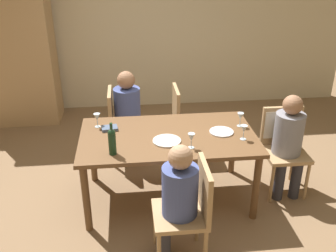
% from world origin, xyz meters
% --- Properties ---
extents(ground_plane, '(10.00, 10.00, 0.00)m').
position_xyz_m(ground_plane, '(0.00, 0.00, 0.00)').
color(ground_plane, '#846647').
extents(rear_room_partition, '(6.40, 0.12, 2.70)m').
position_xyz_m(rear_room_partition, '(0.00, 2.70, 1.35)').
color(rear_room_partition, beige).
rests_on(rear_room_partition, ground_plane).
extents(armoire_cabinet, '(1.18, 0.62, 2.18)m').
position_xyz_m(armoire_cabinet, '(-1.98, 2.25, 1.10)').
color(armoire_cabinet, tan).
rests_on(armoire_cabinet, ground_plane).
extents(dining_table, '(1.76, 1.00, 0.76)m').
position_xyz_m(dining_table, '(0.00, 0.00, 0.67)').
color(dining_table, brown).
rests_on(dining_table, ground_plane).
extents(chair_near, '(0.44, 0.44, 0.92)m').
position_xyz_m(chair_near, '(0.09, -0.88, 0.53)').
color(chair_near, tan).
rests_on(chair_near, ground_plane).
extents(chair_far_left, '(0.44, 0.44, 0.92)m').
position_xyz_m(chair_far_left, '(-0.48, 0.88, 0.53)').
color(chair_far_left, tan).
rests_on(chair_far_left, ground_plane).
extents(chair_right_end, '(0.44, 0.46, 0.92)m').
position_xyz_m(chair_right_end, '(1.26, 0.12, 0.59)').
color(chair_right_end, tan).
rests_on(chair_right_end, ground_plane).
extents(chair_far_right, '(0.44, 0.44, 0.92)m').
position_xyz_m(chair_far_right, '(0.31, 0.88, 0.53)').
color(chair_far_right, tan).
rests_on(chair_far_right, ground_plane).
extents(person_woman_host, '(0.34, 0.29, 1.11)m').
position_xyz_m(person_woman_host, '(-0.03, -0.88, 0.64)').
color(person_woman_host, '#33333D').
rests_on(person_woman_host, ground_plane).
extents(person_man_bearded, '(0.36, 0.31, 1.15)m').
position_xyz_m(person_man_bearded, '(-0.37, 0.88, 0.66)').
color(person_man_bearded, '#33333D').
rests_on(person_man_bearded, ground_plane).
extents(person_man_guest, '(0.30, 0.35, 1.13)m').
position_xyz_m(person_man_guest, '(1.26, -0.03, 0.65)').
color(person_man_guest, '#33333D').
rests_on(person_man_guest, ground_plane).
extents(wine_bottle_tall_green, '(0.07, 0.07, 0.31)m').
position_xyz_m(wine_bottle_tall_green, '(-0.54, -0.32, 0.89)').
color(wine_bottle_tall_green, '#19381E').
rests_on(wine_bottle_tall_green, dining_table).
extents(wine_glass_near_left, '(0.07, 0.07, 0.15)m').
position_xyz_m(wine_glass_near_left, '(-0.71, 0.27, 0.86)').
color(wine_glass_near_left, silver).
rests_on(wine_glass_near_left, dining_table).
extents(wine_glass_centre, '(0.07, 0.07, 0.15)m').
position_xyz_m(wine_glass_centre, '(0.72, -0.17, 0.86)').
color(wine_glass_centre, silver).
rests_on(wine_glass_centre, dining_table).
extents(wine_glass_near_right, '(0.07, 0.07, 0.15)m').
position_xyz_m(wine_glass_near_right, '(0.77, 0.12, 0.86)').
color(wine_glass_near_right, silver).
rests_on(wine_glass_near_right, dining_table).
extents(wine_glass_far, '(0.07, 0.07, 0.15)m').
position_xyz_m(wine_glass_far, '(0.19, -0.29, 0.86)').
color(wine_glass_far, silver).
rests_on(wine_glass_far, dining_table).
extents(dinner_plate_host, '(0.24, 0.24, 0.01)m').
position_xyz_m(dinner_plate_host, '(0.55, 0.00, 0.76)').
color(dinner_plate_host, white).
rests_on(dinner_plate_host, dining_table).
extents(dinner_plate_guest_left, '(0.27, 0.27, 0.01)m').
position_xyz_m(dinner_plate_guest_left, '(-0.03, -0.13, 0.76)').
color(dinner_plate_guest_left, silver).
rests_on(dinner_plate_guest_left, dining_table).
extents(folded_napkin, '(0.17, 0.14, 0.03)m').
position_xyz_m(folded_napkin, '(-0.58, 0.19, 0.77)').
color(folded_napkin, '#4C5B75').
rests_on(folded_napkin, dining_table).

